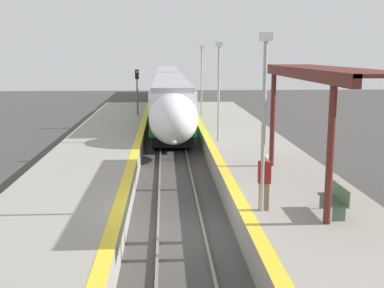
{
  "coord_description": "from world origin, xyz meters",
  "views": [
    {
      "loc": [
        -0.48,
        -14.32,
        5.61
      ],
      "look_at": [
        0.59,
        4.21,
        2.1
      ],
      "focal_mm": 45.0,
      "sensor_mm": 36.0,
      "label": 1
    }
  ],
  "objects_px": {
    "railway_signal": "(137,93)",
    "lamppost_near": "(264,111)",
    "person_waiting": "(264,181)",
    "lamppost_far": "(202,75)",
    "train": "(169,89)",
    "lamppost_mid": "(219,85)",
    "platform_bench": "(335,199)"
  },
  "relations": [
    {
      "from": "railway_signal",
      "to": "lamppost_near",
      "type": "height_order",
      "value": "lamppost_near"
    },
    {
      "from": "lamppost_near",
      "to": "person_waiting",
      "type": "bearing_deg",
      "value": 43.88
    },
    {
      "from": "lamppost_far",
      "to": "lamppost_near",
      "type": "bearing_deg",
      "value": -90.0
    },
    {
      "from": "person_waiting",
      "to": "lamppost_far",
      "type": "height_order",
      "value": "lamppost_far"
    },
    {
      "from": "train",
      "to": "lamppost_near",
      "type": "height_order",
      "value": "lamppost_near"
    },
    {
      "from": "lamppost_near",
      "to": "lamppost_mid",
      "type": "xyz_separation_m",
      "value": [
        0.0,
        11.57,
        0.0
      ]
    },
    {
      "from": "platform_bench",
      "to": "train",
      "type": "bearing_deg",
      "value": 97.37
    },
    {
      "from": "railway_signal",
      "to": "lamppost_far",
      "type": "relative_size",
      "value": 0.85
    },
    {
      "from": "lamppost_near",
      "to": "platform_bench",
      "type": "bearing_deg",
      "value": -12.24
    },
    {
      "from": "platform_bench",
      "to": "lamppost_mid",
      "type": "distance_m",
      "value": 12.45
    },
    {
      "from": "person_waiting",
      "to": "lamppost_near",
      "type": "distance_m",
      "value": 2.1
    },
    {
      "from": "train",
      "to": "person_waiting",
      "type": "relative_size",
      "value": 28.3
    },
    {
      "from": "train",
      "to": "lamppost_near",
      "type": "distance_m",
      "value": 34.07
    },
    {
      "from": "train",
      "to": "lamppost_far",
      "type": "xyz_separation_m",
      "value": [
        2.38,
        -10.79,
        1.82
      ]
    },
    {
      "from": "platform_bench",
      "to": "lamppost_mid",
      "type": "xyz_separation_m",
      "value": [
        -2.07,
        12.02,
        2.52
      ]
    },
    {
      "from": "person_waiting",
      "to": "lamppost_far",
      "type": "xyz_separation_m",
      "value": [
        -0.08,
        23.07,
        2.1
      ]
    },
    {
      "from": "lamppost_far",
      "to": "lamppost_mid",
      "type": "bearing_deg",
      "value": -90.0
    },
    {
      "from": "person_waiting",
      "to": "lamppost_far",
      "type": "distance_m",
      "value": 23.16
    },
    {
      "from": "person_waiting",
      "to": "lamppost_mid",
      "type": "height_order",
      "value": "lamppost_mid"
    },
    {
      "from": "train",
      "to": "lamppost_mid",
      "type": "distance_m",
      "value": 22.57
    },
    {
      "from": "train",
      "to": "person_waiting",
      "type": "distance_m",
      "value": 33.95
    },
    {
      "from": "platform_bench",
      "to": "person_waiting",
      "type": "distance_m",
      "value": 2.1
    },
    {
      "from": "lamppost_near",
      "to": "lamppost_mid",
      "type": "height_order",
      "value": "same"
    },
    {
      "from": "lamppost_near",
      "to": "lamppost_far",
      "type": "bearing_deg",
      "value": 90.0
    },
    {
      "from": "lamppost_mid",
      "to": "lamppost_far",
      "type": "xyz_separation_m",
      "value": [
        0.0,
        11.57,
        0.0
      ]
    },
    {
      "from": "lamppost_mid",
      "to": "lamppost_near",
      "type": "bearing_deg",
      "value": -90.0
    },
    {
      "from": "train",
      "to": "lamppost_mid",
      "type": "bearing_deg",
      "value": -83.93
    },
    {
      "from": "lamppost_mid",
      "to": "railway_signal",
      "type": "bearing_deg",
      "value": 113.27
    },
    {
      "from": "railway_signal",
      "to": "lamppost_far",
      "type": "bearing_deg",
      "value": 2.82
    },
    {
      "from": "lamppost_near",
      "to": "lamppost_mid",
      "type": "distance_m",
      "value": 11.57
    },
    {
      "from": "platform_bench",
      "to": "lamppost_near",
      "type": "height_order",
      "value": "lamppost_near"
    },
    {
      "from": "lamppost_near",
      "to": "lamppost_mid",
      "type": "bearing_deg",
      "value": 90.0
    }
  ]
}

